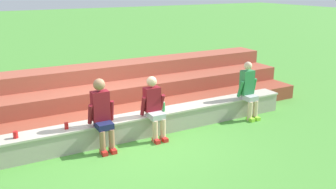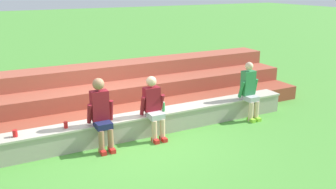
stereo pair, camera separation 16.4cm
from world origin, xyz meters
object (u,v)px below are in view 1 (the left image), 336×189
object	(u,v)px
plastic_cup_right_end	(66,126)
water_bottle_center_gap	(164,107)
person_left_of_center	(154,106)
person_center	(249,89)
plastic_cup_left_end	(16,135)
person_far_left	(102,113)

from	to	relation	value
plastic_cup_right_end	water_bottle_center_gap	bearing A→B (deg)	-0.25
person_left_of_center	person_center	xyz separation A→B (m)	(2.51, -0.01, 0.01)
person_left_of_center	person_center	size ratio (longest dim) A/B	0.96
plastic_cup_right_end	plastic_cup_left_end	bearing A→B (deg)	179.52
person_left_of_center	person_center	world-z (taller)	person_center
person_center	person_left_of_center	bearing A→B (deg)	179.70
person_far_left	plastic_cup_right_end	distance (m)	0.71
person_left_of_center	plastic_cup_right_end	xyz separation A→B (m)	(-1.77, 0.20, -0.16)
person_left_of_center	water_bottle_center_gap	size ratio (longest dim) A/B	6.04
person_center	plastic_cup_right_end	distance (m)	4.29
person_center	person_far_left	bearing A→B (deg)	179.89
person_far_left	person_center	size ratio (longest dim) A/B	1.03
water_bottle_center_gap	plastic_cup_left_end	distance (m)	3.00
person_left_of_center	person_far_left	bearing A→B (deg)	-179.68
plastic_cup_right_end	plastic_cup_left_end	world-z (taller)	same
person_far_left	person_center	xyz separation A→B (m)	(3.63, -0.01, -0.04)
person_center	plastic_cup_right_end	bearing A→B (deg)	177.14
person_left_of_center	plastic_cup_right_end	size ratio (longest dim) A/B	10.45
plastic_cup_right_end	plastic_cup_left_end	size ratio (longest dim) A/B	0.99
water_bottle_center_gap	plastic_cup_right_end	distance (m)	2.09
person_far_left	water_bottle_center_gap	world-z (taller)	person_far_left
person_left_of_center	plastic_cup_left_end	world-z (taller)	person_left_of_center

